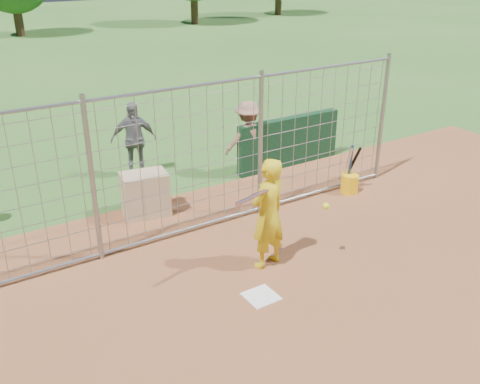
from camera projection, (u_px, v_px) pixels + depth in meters
ground at (253, 290)px, 7.57m from camera, size 100.00×100.00×0.00m
home_plate at (261, 296)px, 7.41m from camera, size 0.43×0.43×0.02m
dugout_wall at (289, 142)px, 11.78m from camera, size 2.60×0.20×1.10m
batter at (268, 214)px, 7.84m from camera, size 0.70×0.53×1.73m
bystander_b at (134, 140)px, 11.13m from camera, size 1.02×0.66×1.61m
bystander_c at (248, 138)px, 11.23m from camera, size 1.07×0.67×1.59m
equipment_bin at (145, 194)px, 9.60m from camera, size 0.88×0.67×0.80m
equipment_in_play at (275, 197)px, 7.50m from camera, size 1.54×0.45×0.44m
bucket_with_bats at (350, 181)px, 10.55m from camera, size 0.34×0.40×0.98m
backstop_fence at (184, 164)px, 8.58m from camera, size 9.08×0.08×2.60m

